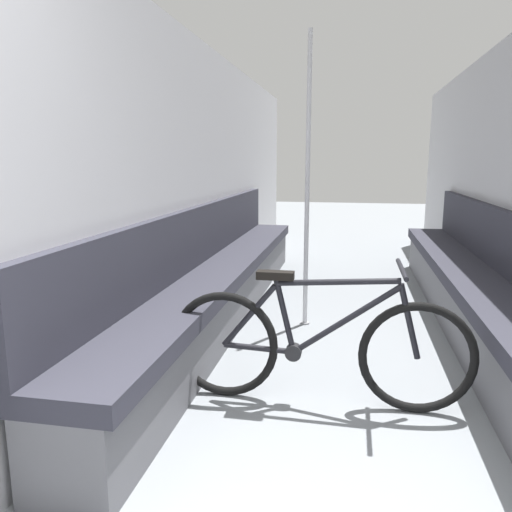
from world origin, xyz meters
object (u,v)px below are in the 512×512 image
at_px(bicycle, 317,346).
at_px(grab_pole_near, 307,188).
at_px(bench_seat_row_right, 477,294).
at_px(bench_seat_row_left, 220,282).

bearing_deg(bicycle, grab_pole_near, 92.31).
height_order(bench_seat_row_right, bicycle, bench_seat_row_right).
relative_size(bench_seat_row_left, grab_pole_near, 2.16).
relative_size(bench_seat_row_left, bench_seat_row_right, 1.00).
relative_size(bench_seat_row_right, bicycle, 2.97).
xyz_separation_m(bench_seat_row_right, bicycle, (-1.12, -1.37, 0.02)).
height_order(bench_seat_row_left, grab_pole_near, grab_pole_near).
distance_m(bench_seat_row_right, grab_pole_near, 1.53).
bearing_deg(bench_seat_row_left, grab_pole_near, -1.56).
height_order(bench_seat_row_left, bench_seat_row_right, same).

